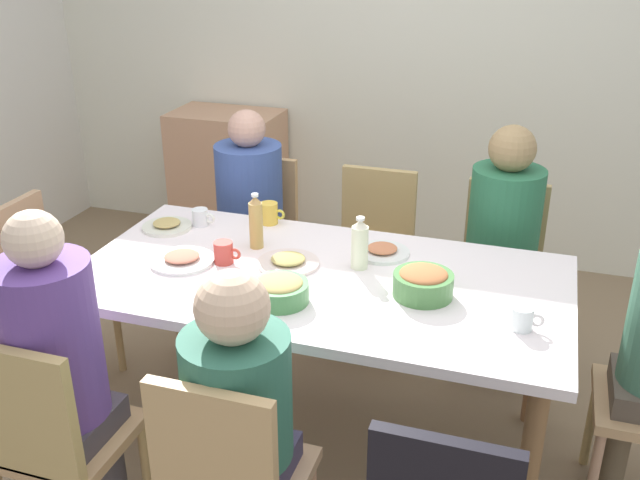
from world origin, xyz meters
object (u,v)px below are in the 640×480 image
chair_5 (373,248)px  plate_2 (182,259)px  chair_2 (51,436)px  cup_0 (523,318)px  plate_3 (288,262)px  cup_1 (224,253)px  person_3 (239,407)px  cup_3 (270,213)px  chair_3 (230,479)px  bottle_1 (256,222)px  bottle_0 (360,244)px  person_1 (249,201)px  plate_0 (167,225)px  chair_4 (500,265)px  plate_1 (382,251)px  dining_table (320,294)px  chair_7 (42,286)px  cup_2 (201,217)px  side_cabinet (229,179)px  chair_1 (257,232)px  person_4 (503,228)px  person_2 (57,359)px  bowl_1 (280,290)px  bowl_0 (423,283)px

chair_5 → plate_2: 1.12m
chair_2 → cup_0: (1.40, 0.70, 0.30)m
plate_3 → cup_1: cup_1 is taller
person_3 → cup_3: (-0.38, 1.20, 0.11)m
chair_3 → bottle_1: size_ratio=3.76×
plate_3 → bottle_0: bearing=13.0°
person_1 → plate_0: size_ratio=5.43×
chair_4 → plate_1: (-0.45, -0.61, 0.28)m
dining_table → plate_0: (-0.79, 0.23, 0.10)m
person_3 → cup_1: bearing=117.6°
plate_1 → cup_1: bearing=-154.8°
chair_7 → cup_2: chair_7 is taller
chair_2 → chair_3: 0.63m
plate_0 → cup_1: bearing=-31.6°
chair_2 → plate_0: (-0.16, 1.10, 0.28)m
bottle_1 → side_cabinet: (-0.89, 1.61, -0.44)m
dining_table → chair_1: size_ratio=2.11×
person_4 → person_2: bearing=-129.1°
dining_table → person_4: (0.63, 0.78, 0.05)m
chair_5 → chair_7: (-1.33, -0.87, 0.00)m
dining_table → bottle_0: size_ratio=8.83×
chair_1 → bottle_1: (0.30, -0.70, 0.38)m
plate_0 → bottle_0: 0.93m
cup_0 → person_4: bearing=98.1°
chair_2 → cup_2: size_ratio=8.33×
side_cabinet → cup_3: bearing=-58.1°
side_cabinet → bottle_0: bearing=-51.0°
person_2 → bowl_1: 0.78m
person_2 → cup_2: (-0.03, 1.09, 0.06)m
plate_0 → side_cabinet: size_ratio=0.24×
cup_1 → cup_3: 0.44m
chair_1 → cup_2: size_ratio=8.33×
cup_0 → cup_3: cup_3 is taller
bowl_1 → person_1: bearing=118.7°
person_1 → chair_4: 1.29m
plate_1 → side_cabinet: (-1.41, 1.52, -0.34)m
chair_2 → bowl_1: (0.56, 0.63, 0.31)m
chair_3 → person_3: size_ratio=0.77×
cup_2 → bottle_0: 0.82m
chair_4 → cup_2: 1.44m
person_4 → plate_0: (-1.43, -0.55, 0.05)m
chair_4 → bowl_0: 0.99m
plate_1 → cup_0: (0.58, -0.43, 0.03)m
chair_3 → cup_1: chair_3 is taller
chair_3 → dining_table: bearing=90.0°
bowl_0 → cup_3: bearing=149.3°
person_1 → person_3: 1.68m
cup_2 → side_cabinet: (-0.56, 1.47, -0.36)m
chair_4 → chair_5: size_ratio=1.00×
chair_3 → bowl_0: size_ratio=4.08×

